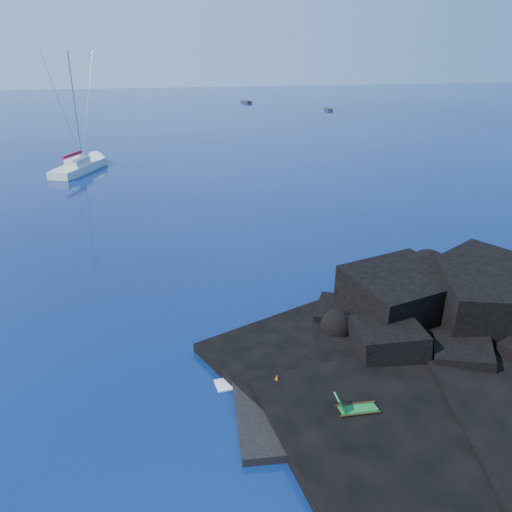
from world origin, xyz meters
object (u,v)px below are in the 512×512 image
at_px(distant_boat_b, 329,110).
at_px(sunbather, 337,369).
at_px(distant_boat_a, 246,103).
at_px(deck_chair, 359,404).
at_px(marker_cone, 277,380).
at_px(sailboat, 81,171).

bearing_deg(distant_boat_b, sunbather, -103.46).
bearing_deg(distant_boat_a, deck_chair, -112.71).
bearing_deg(sunbather, deck_chair, -112.02).
bearing_deg(deck_chair, distant_boat_a, 83.65).
height_order(marker_cone, distant_boat_a, marker_cone).
relative_size(sunbather, distant_boat_b, 0.41).
bearing_deg(distant_boat_a, sunbather, -112.81).
distance_m(deck_chair, sunbather, 2.93).
bearing_deg(sunbather, distant_boat_a, 63.47).
distance_m(sailboat, deck_chair, 51.46).
height_order(sailboat, deck_chair, sailboat).
relative_size(deck_chair, distant_boat_a, 0.37).
bearing_deg(sailboat, distant_boat_b, 70.82).
xyz_separation_m(sailboat, deck_chair, (14.68, -49.31, 0.93)).
distance_m(sunbather, distant_boat_b, 110.83).
relative_size(sailboat, distant_boat_a, 3.02).
bearing_deg(sailboat, sunbather, -48.13).
bearing_deg(marker_cone, deck_chair, -45.60).
bearing_deg(distant_boat_a, distant_boat_b, -68.69).
bearing_deg(marker_cone, distant_boat_b, 68.15).
distance_m(sailboat, marker_cone, 48.24).
bearing_deg(sunbather, marker_cone, 169.08).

